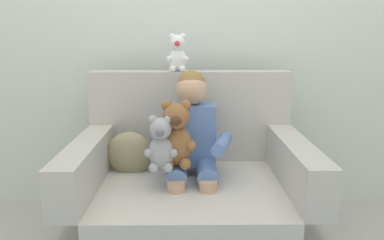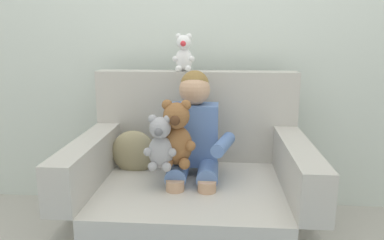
{
  "view_description": "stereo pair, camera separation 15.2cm",
  "coord_description": "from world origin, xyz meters",
  "px_view_note": "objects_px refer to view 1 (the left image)",
  "views": [
    {
      "loc": [
        -0.01,
        -1.83,
        1.16
      ],
      "look_at": [
        0.01,
        -0.05,
        0.75
      ],
      "focal_mm": 34.23,
      "sensor_mm": 36.0,
      "label": 1
    },
    {
      "loc": [
        0.14,
        -1.83,
        1.16
      ],
      "look_at": [
        0.01,
        -0.05,
        0.75
      ],
      "focal_mm": 34.23,
      "sensor_mm": 36.0,
      "label": 2
    }
  ],
  "objects_px": {
    "throw_pillow": "(130,154)",
    "plush_white_on_backrest": "(178,54)",
    "plush_brown": "(177,136)",
    "seated_child": "(192,140)",
    "plush_grey": "(161,145)",
    "armchair": "(191,195)"
  },
  "relations": [
    {
      "from": "seated_child",
      "to": "plush_brown",
      "type": "height_order",
      "value": "seated_child"
    },
    {
      "from": "plush_grey",
      "to": "throw_pillow",
      "type": "xyz_separation_m",
      "value": [
        -0.2,
        0.27,
        -0.14
      ]
    },
    {
      "from": "plush_brown",
      "to": "throw_pillow",
      "type": "relative_size",
      "value": 1.33
    },
    {
      "from": "seated_child",
      "to": "plush_grey",
      "type": "height_order",
      "value": "seated_child"
    },
    {
      "from": "plush_grey",
      "to": "plush_brown",
      "type": "distance_m",
      "value": 0.1
    },
    {
      "from": "plush_grey",
      "to": "seated_child",
      "type": "bearing_deg",
      "value": 50.68
    },
    {
      "from": "plush_grey",
      "to": "plush_white_on_backrest",
      "type": "relative_size",
      "value": 1.23
    },
    {
      "from": "armchair",
      "to": "plush_brown",
      "type": "relative_size",
      "value": 3.53
    },
    {
      "from": "seated_child",
      "to": "armchair",
      "type": "bearing_deg",
      "value": -105.27
    },
    {
      "from": "seated_child",
      "to": "throw_pillow",
      "type": "height_order",
      "value": "seated_child"
    },
    {
      "from": "plush_grey",
      "to": "plush_brown",
      "type": "height_order",
      "value": "plush_brown"
    },
    {
      "from": "armchair",
      "to": "plush_brown",
      "type": "distance_m",
      "value": 0.39
    },
    {
      "from": "seated_child",
      "to": "plush_grey",
      "type": "relative_size",
      "value": 2.98
    },
    {
      "from": "armchair",
      "to": "plush_brown",
      "type": "bearing_deg",
      "value": -125.52
    },
    {
      "from": "seated_child",
      "to": "plush_white_on_backrest",
      "type": "relative_size",
      "value": 3.67
    },
    {
      "from": "seated_child",
      "to": "plush_brown",
      "type": "relative_size",
      "value": 2.39
    },
    {
      "from": "plush_white_on_backrest",
      "to": "plush_grey",
      "type": "bearing_deg",
      "value": -102.67
    },
    {
      "from": "plush_grey",
      "to": "armchair",
      "type": "bearing_deg",
      "value": 47.43
    },
    {
      "from": "throw_pillow",
      "to": "plush_white_on_backrest",
      "type": "bearing_deg",
      "value": 37.81
    },
    {
      "from": "plush_brown",
      "to": "plush_white_on_backrest",
      "type": "relative_size",
      "value": 1.54
    },
    {
      "from": "armchair",
      "to": "throw_pillow",
      "type": "xyz_separation_m",
      "value": [
        -0.35,
        0.12,
        0.2
      ]
    },
    {
      "from": "plush_grey",
      "to": "throw_pillow",
      "type": "relative_size",
      "value": 1.07
    }
  ]
}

